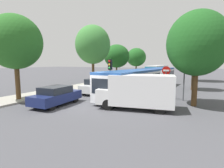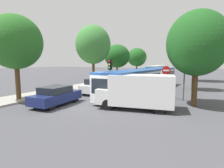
{
  "view_description": "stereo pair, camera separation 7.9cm",
  "coord_description": "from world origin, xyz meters",
  "px_view_note": "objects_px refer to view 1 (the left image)",
  "views": [
    {
      "loc": [
        7.33,
        -10.0,
        3.09
      ],
      "look_at": [
        0.2,
        3.93,
        1.2
      ],
      "focal_mm": 28.0,
      "sensor_mm": 36.0,
      "label": 1
    },
    {
      "loc": [
        7.4,
        -9.97,
        3.09
      ],
      "look_at": [
        0.2,
        3.93,
        1.2
      ],
      "focal_mm": 28.0,
      "sensor_mm": 36.0,
      "label": 2
    }
  ],
  "objects_px": {
    "queued_car_green": "(137,78)",
    "tree_right_near": "(197,44)",
    "traffic_light": "(110,70)",
    "tree_left_distant": "(136,58)",
    "tree_left_mid": "(94,46)",
    "queued_car_navy": "(56,96)",
    "tree_left_near": "(15,42)",
    "tree_left_far": "(117,56)",
    "tree_right_mid": "(194,54)",
    "no_entry_sign": "(166,77)",
    "direction_sign_post": "(185,69)",
    "queued_car_tan": "(123,81)",
    "articulated_bus": "(146,79)",
    "queued_car_white": "(98,86)",
    "white_van": "(138,91)",
    "city_bus_rear": "(157,70)",
    "tree_right_far": "(198,48)"
  },
  "relations": [
    {
      "from": "tree_left_near",
      "to": "tree_right_mid",
      "type": "height_order",
      "value": "tree_left_near"
    },
    {
      "from": "tree_left_near",
      "to": "tree_right_near",
      "type": "relative_size",
      "value": 1.03
    },
    {
      "from": "queued_car_navy",
      "to": "queued_car_white",
      "type": "bearing_deg",
      "value": -3.47
    },
    {
      "from": "tree_right_near",
      "to": "tree_right_far",
      "type": "distance_m",
      "value": 18.93
    },
    {
      "from": "queued_car_green",
      "to": "tree_left_distant",
      "type": "distance_m",
      "value": 12.23
    },
    {
      "from": "white_van",
      "to": "tree_left_mid",
      "type": "distance_m",
      "value": 13.3
    },
    {
      "from": "tree_right_far",
      "to": "tree_right_mid",
      "type": "bearing_deg",
      "value": -90.27
    },
    {
      "from": "white_van",
      "to": "direction_sign_post",
      "type": "relative_size",
      "value": 1.47
    },
    {
      "from": "queued_car_navy",
      "to": "queued_car_white",
      "type": "height_order",
      "value": "queued_car_white"
    },
    {
      "from": "tree_left_near",
      "to": "tree_left_far",
      "type": "xyz_separation_m",
      "value": [
        0.51,
        17.67,
        -0.51
      ]
    },
    {
      "from": "tree_left_near",
      "to": "tree_left_mid",
      "type": "xyz_separation_m",
      "value": [
        0.49,
        10.68,
        0.62
      ]
    },
    {
      "from": "queued_car_tan",
      "to": "no_entry_sign",
      "type": "bearing_deg",
      "value": -135.26
    },
    {
      "from": "tree_right_near",
      "to": "traffic_light",
      "type": "bearing_deg",
      "value": -178.14
    },
    {
      "from": "white_van",
      "to": "tree_left_near",
      "type": "distance_m",
      "value": 10.43
    },
    {
      "from": "traffic_light",
      "to": "no_entry_sign",
      "type": "distance_m",
      "value": 4.78
    },
    {
      "from": "articulated_bus",
      "to": "no_entry_sign",
      "type": "bearing_deg",
      "value": 42.82
    },
    {
      "from": "queued_car_green",
      "to": "tree_left_near",
      "type": "bearing_deg",
      "value": 163.42
    },
    {
      "from": "queued_car_tan",
      "to": "no_entry_sign",
      "type": "relative_size",
      "value": 1.58
    },
    {
      "from": "articulated_bus",
      "to": "white_van",
      "type": "bearing_deg",
      "value": 15.72
    },
    {
      "from": "no_entry_sign",
      "to": "tree_left_near",
      "type": "xyz_separation_m",
      "value": [
        -10.71,
        -5.97,
        2.86
      ]
    },
    {
      "from": "queued_car_navy",
      "to": "queued_car_white",
      "type": "xyz_separation_m",
      "value": [
        0.02,
        5.71,
        0.06
      ]
    },
    {
      "from": "direction_sign_post",
      "to": "tree_left_far",
      "type": "bearing_deg",
      "value": -43.66
    },
    {
      "from": "city_bus_rear",
      "to": "direction_sign_post",
      "type": "xyz_separation_m",
      "value": [
        8.01,
        -26.2,
        1.12
      ]
    },
    {
      "from": "no_entry_sign",
      "to": "tree_left_distant",
      "type": "xyz_separation_m",
      "value": [
        -10.54,
        22.6,
        2.37
      ]
    },
    {
      "from": "articulated_bus",
      "to": "queued_car_white",
      "type": "xyz_separation_m",
      "value": [
        -4.14,
        -3.2,
        -0.64
      ]
    },
    {
      "from": "queued_car_white",
      "to": "queued_car_tan",
      "type": "distance_m",
      "value": 5.75
    },
    {
      "from": "traffic_light",
      "to": "white_van",
      "type": "bearing_deg",
      "value": 55.32
    },
    {
      "from": "tree_left_far",
      "to": "no_entry_sign",
      "type": "bearing_deg",
      "value": -48.92
    },
    {
      "from": "tree_right_mid",
      "to": "tree_left_distant",
      "type": "bearing_deg",
      "value": 127.98
    },
    {
      "from": "queued_car_navy",
      "to": "articulated_bus",
      "type": "bearing_deg",
      "value": -28.3
    },
    {
      "from": "white_van",
      "to": "no_entry_sign",
      "type": "bearing_deg",
      "value": -116.16
    },
    {
      "from": "traffic_light",
      "to": "tree_right_near",
      "type": "xyz_separation_m",
      "value": [
        6.72,
        0.22,
        1.92
      ]
    },
    {
      "from": "articulated_bus",
      "to": "tree_right_far",
      "type": "bearing_deg",
      "value": 166.29
    },
    {
      "from": "articulated_bus",
      "to": "tree_left_far",
      "type": "distance_m",
      "value": 11.72
    },
    {
      "from": "white_van",
      "to": "tree_right_far",
      "type": "xyz_separation_m",
      "value": [
        2.93,
        21.54,
        4.24
      ]
    },
    {
      "from": "queued_car_green",
      "to": "tree_right_mid",
      "type": "relative_size",
      "value": 0.73
    },
    {
      "from": "direction_sign_post",
      "to": "queued_car_tan",
      "type": "bearing_deg",
      "value": -34.42
    },
    {
      "from": "tree_left_mid",
      "to": "queued_car_navy",
      "type": "bearing_deg",
      "value": -71.7
    },
    {
      "from": "queued_car_green",
      "to": "no_entry_sign",
      "type": "bearing_deg",
      "value": -153.72
    },
    {
      "from": "queued_car_tan",
      "to": "tree_left_near",
      "type": "height_order",
      "value": "tree_left_near"
    },
    {
      "from": "no_entry_sign",
      "to": "tree_left_far",
      "type": "xyz_separation_m",
      "value": [
        -10.2,
        11.7,
        2.35
      ]
    },
    {
      "from": "tree_left_distant",
      "to": "city_bus_rear",
      "type": "bearing_deg",
      "value": 43.74
    },
    {
      "from": "tree_right_near",
      "to": "tree_right_far",
      "type": "xyz_separation_m",
      "value": [
        -0.4,
        18.89,
        1.06
      ]
    },
    {
      "from": "tree_left_distant",
      "to": "tree_right_far",
      "type": "height_order",
      "value": "tree_right_far"
    },
    {
      "from": "queued_car_green",
      "to": "tree_right_near",
      "type": "xyz_separation_m",
      "value": [
        8.83,
        -12.94,
        3.66
      ]
    },
    {
      "from": "city_bus_rear",
      "to": "direction_sign_post",
      "type": "bearing_deg",
      "value": -162.49
    },
    {
      "from": "tree_right_near",
      "to": "white_van",
      "type": "bearing_deg",
      "value": -141.55
    },
    {
      "from": "traffic_light",
      "to": "tree_left_mid",
      "type": "height_order",
      "value": "tree_left_mid"
    },
    {
      "from": "white_van",
      "to": "traffic_light",
      "type": "bearing_deg",
      "value": -46.77
    },
    {
      "from": "traffic_light",
      "to": "tree_left_distant",
      "type": "height_order",
      "value": "tree_left_distant"
    }
  ]
}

